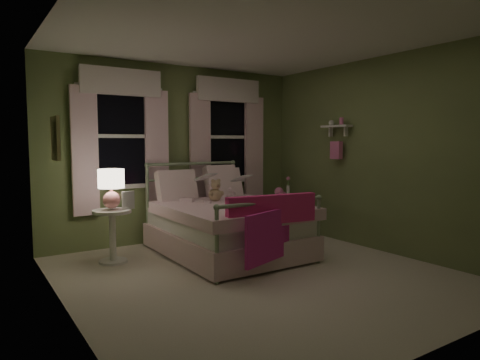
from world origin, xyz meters
TOP-DOWN VIEW (x-y plane):
  - room_shell at (0.00, 0.00)m, footprint 4.20×4.20m
  - bed at (0.17, 0.96)m, footprint 1.58×2.04m
  - pink_throw at (0.17, -0.05)m, footprint 1.10×0.41m
  - child_left at (-0.11, 1.40)m, footprint 0.31×0.25m
  - child_right at (0.45, 1.40)m, footprint 0.40×0.36m
  - book_left at (-0.11, 1.15)m, footprint 0.22×0.16m
  - book_right at (0.45, 1.15)m, footprint 0.21×0.14m
  - teddy_bear at (0.17, 1.24)m, footprint 0.23×0.19m
  - nightstand_left at (-1.21, 1.35)m, footprint 0.46×0.46m
  - table_lamp at (-1.21, 1.35)m, footprint 0.31×0.31m
  - book_nightstand at (-1.11, 1.27)m, footprint 0.19×0.24m
  - nightstand_right at (1.45, 1.35)m, footprint 0.50×0.40m
  - pink_toy at (1.35, 1.34)m, footprint 0.14×0.19m
  - bud_vase at (1.57, 1.40)m, footprint 0.06×0.06m
  - window_left at (-0.85, 2.03)m, footprint 1.34×0.13m
  - window_right at (0.85, 2.03)m, footprint 1.34×0.13m
  - wall_shelf at (1.90, 0.70)m, footprint 0.15×0.50m
  - framed_picture at (-1.95, 0.60)m, footprint 0.03×0.32m

SIDE VIEW (x-z plane):
  - bed at x=0.17m, z-range -0.22..0.97m
  - nightstand_left at x=-1.21m, z-range 0.09..0.74m
  - nightstand_right at x=1.45m, z-range 0.23..0.87m
  - pink_throw at x=0.17m, z-range 0.26..0.96m
  - book_nightstand at x=-1.11m, z-range 0.65..0.67m
  - pink_toy at x=1.35m, z-range 0.64..0.78m
  - bud_vase at x=1.57m, z-range 0.65..0.93m
  - teddy_bear at x=0.17m, z-range 0.64..0.95m
  - child_right at x=0.45m, z-range 0.57..1.23m
  - book_right at x=0.45m, z-range 0.79..1.05m
  - child_left at x=-0.11m, z-range 0.57..1.30m
  - table_lamp at x=-1.21m, z-range 0.72..1.19m
  - book_left at x=-0.11m, z-range 0.83..1.09m
  - room_shell at x=0.00m, z-range -0.80..3.40m
  - framed_picture at x=-1.95m, z-range 1.29..1.71m
  - wall_shelf at x=1.90m, z-range 1.22..1.82m
  - window_left at x=-0.85m, z-range 0.64..2.60m
  - window_right at x=0.85m, z-range 0.64..2.60m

